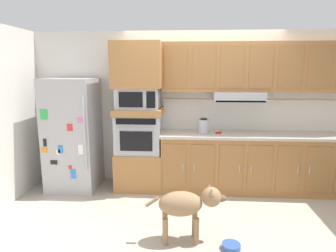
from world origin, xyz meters
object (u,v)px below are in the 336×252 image
object	(u,v)px
microwave	(139,98)
dog	(187,204)
built_in_oven	(139,133)
refrigerator	(73,134)
screwdriver	(219,133)
dog_food_bowl	(231,246)
electric_kettle	(204,126)

from	to	relation	value
microwave	dog	distance (m)	1.96
built_in_oven	microwave	xyz separation A→B (m)	(0.00, -0.00, 0.56)
refrigerator	dog	distance (m)	2.36
built_in_oven	screwdriver	bearing A→B (deg)	-1.53
dog	built_in_oven	bearing A→B (deg)	111.71
refrigerator	dog_food_bowl	world-z (taller)	refrigerator
dog_food_bowl	electric_kettle	bearing A→B (deg)	98.59
refrigerator	screwdriver	size ratio (longest dim) A/B	10.55
electric_kettle	dog	xyz separation A→B (m)	(-0.24, -1.44, -0.60)
built_in_oven	electric_kettle	bearing A→B (deg)	-2.68
built_in_oven	screwdriver	size ratio (longest dim) A/B	4.19
refrigerator	built_in_oven	world-z (taller)	refrigerator
built_in_oven	dog	distance (m)	1.74
dog	dog_food_bowl	bearing A→B (deg)	-21.64
electric_kettle	built_in_oven	bearing A→B (deg)	177.32
microwave	dog_food_bowl	xyz separation A→B (m)	(1.25, -1.62, -1.43)
screwdriver	electric_kettle	bearing A→B (deg)	-176.71
built_in_oven	dog	world-z (taller)	built_in_oven
refrigerator	dog	xyz separation A→B (m)	(1.83, -1.42, -0.44)
screwdriver	electric_kettle	world-z (taller)	electric_kettle
electric_kettle	dog_food_bowl	distance (m)	1.88
refrigerator	electric_kettle	bearing A→B (deg)	0.57
built_in_oven	screwdriver	distance (m)	1.25
electric_kettle	dog	distance (m)	1.58
refrigerator	dog	size ratio (longest dim) A/B	1.95
electric_kettle	dog_food_bowl	size ratio (longest dim) A/B	1.20
microwave	electric_kettle	size ratio (longest dim) A/B	2.68
built_in_oven	refrigerator	bearing A→B (deg)	-176.32
built_in_oven	dog_food_bowl	xyz separation A→B (m)	(1.25, -1.62, -0.87)
built_in_oven	dog_food_bowl	size ratio (longest dim) A/B	3.50
electric_kettle	dog	size ratio (longest dim) A/B	0.27
microwave	dog	bearing A→B (deg)	-62.50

